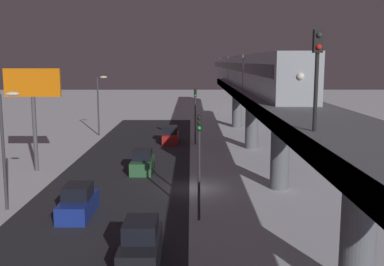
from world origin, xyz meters
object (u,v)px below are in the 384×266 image
object	(u,v)px
rail_signal	(317,62)
traffic_light_mid	(195,108)
subway_train	(238,68)
sedan_blue	(78,203)
sedan_green	(142,163)
sedan_black	(141,244)
traffic_light_near	(199,152)
commercial_billboard	(33,93)
sedan_red	(171,136)

from	to	relation	value
rail_signal	traffic_light_mid	world-z (taller)	rail_signal
subway_train	traffic_light_mid	world-z (taller)	subway_train
subway_train	sedan_blue	xyz separation A→B (m)	(13.67, 37.48, -7.72)
rail_signal	traffic_light_mid	distance (m)	34.69
sedan_green	sedan_black	size ratio (longest dim) A/B	0.90
sedan_blue	traffic_light_near	distance (m)	8.28
subway_train	traffic_light_near	world-z (taller)	subway_train
traffic_light_mid	sedan_black	bearing A→B (deg)	84.67
subway_train	sedan_black	bearing A→B (deg)	78.33
sedan_green	traffic_light_near	world-z (taller)	traffic_light_near
sedan_green	commercial_billboard	world-z (taller)	commercial_billboard
sedan_black	commercial_billboard	xyz separation A→B (m)	(11.09, -18.13, 6.03)
sedan_green	sedan_red	bearing A→B (deg)	82.86
sedan_red	subway_train	bearing A→B (deg)	52.22
subway_train	traffic_light_mid	bearing A→B (deg)	64.32
sedan_blue	sedan_black	bearing A→B (deg)	125.57
rail_signal	sedan_black	world-z (taller)	rail_signal
rail_signal	traffic_light_mid	size ratio (longest dim) A/B	0.62
sedan_black	traffic_light_near	bearing A→B (deg)	62.38
rail_signal	sedan_red	distance (m)	36.92
subway_train	sedan_red	size ratio (longest dim) A/B	17.22
sedan_green	sedan_black	bearing A→B (deg)	-84.24
sedan_blue	sedan_red	bearing A→B (deg)	-100.12
subway_train	sedan_black	distance (m)	45.50
subway_train	rail_signal	bearing A→B (deg)	87.91
sedan_red	traffic_light_mid	distance (m)	4.61
sedan_red	traffic_light_near	size ratio (longest dim) A/B	0.67
traffic_light_near	sedan_green	bearing A→B (deg)	-69.09
traffic_light_mid	subway_train	bearing A→B (deg)	-115.68
sedan_blue	traffic_light_near	xyz separation A→B (m)	(-7.50, 0.89, 3.40)
sedan_green	commercial_billboard	distance (m)	11.09
traffic_light_mid	rail_signal	bearing A→B (deg)	97.48
sedan_green	traffic_light_near	size ratio (longest dim) A/B	0.65
rail_signal	commercial_billboard	bearing A→B (deg)	-48.74
commercial_billboard	sedan_green	bearing A→B (deg)	178.28
sedan_red	traffic_light_mid	world-z (taller)	traffic_light_mid
sedan_black	sedan_blue	xyz separation A→B (m)	(4.60, -6.43, 0.00)
sedan_blue	traffic_light_mid	distance (m)	25.99
sedan_blue	traffic_light_near	bearing A→B (deg)	173.23
sedan_black	sedan_blue	size ratio (longest dim) A/B	1.07
sedan_green	traffic_light_near	bearing A→B (deg)	-69.09
sedan_blue	commercial_billboard	world-z (taller)	commercial_billboard
sedan_red	traffic_light_near	xyz separation A→B (m)	(-2.90, 26.67, 3.40)
sedan_green	traffic_light_mid	size ratio (longest dim) A/B	0.65
sedan_blue	traffic_light_mid	size ratio (longest dim) A/B	0.67
sedan_black	commercial_billboard	world-z (taller)	commercial_billboard
sedan_black	sedan_red	size ratio (longest dim) A/B	1.07
sedan_red	traffic_light_near	distance (m)	27.04
sedan_red	sedan_black	bearing A→B (deg)	-90.00
sedan_blue	commercial_billboard	distance (m)	14.67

